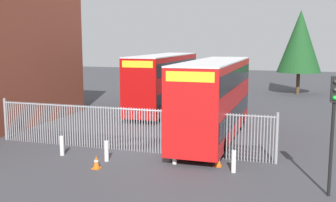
{
  "coord_description": "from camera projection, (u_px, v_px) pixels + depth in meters",
  "views": [
    {
      "loc": [
        7.09,
        -18.32,
        5.53
      ],
      "look_at": [
        0.0,
        4.0,
        2.0
      ],
      "focal_mm": 43.28,
      "sensor_mm": 36.0,
      "label": 1
    }
  ],
  "objects": [
    {
      "name": "ground_plane",
      "position": [
        186.0,
        122.0,
        27.76
      ],
      "size": [
        100.0,
        100.0,
        0.0
      ],
      "primitive_type": "plane",
      "color": "#3D3D42"
    },
    {
      "name": "palisade_fence",
      "position": [
        126.0,
        128.0,
        20.32
      ],
      "size": [
        14.76,
        0.14,
        2.35
      ],
      "color": "gray",
      "rests_on": "ground"
    },
    {
      "name": "double_decker_bus_near_gate",
      "position": [
        214.0,
        97.0,
        22.38
      ],
      "size": [
        2.54,
        10.81,
        4.42
      ],
      "color": "red",
      "rests_on": "ground"
    },
    {
      "name": "double_decker_bus_behind_fence_left",
      "position": [
        164.0,
        81.0,
        31.28
      ],
      "size": [
        2.54,
        10.81,
        4.42
      ],
      "color": "#B70C0C",
      "rests_on": "ground"
    },
    {
      "name": "bollard_near_left",
      "position": [
        62.0,
        146.0,
        19.57
      ],
      "size": [
        0.2,
        0.2,
        0.95
      ],
      "primitive_type": "cylinder",
      "color": "silver",
      "rests_on": "ground"
    },
    {
      "name": "bollard_center_front",
      "position": [
        106.0,
        151.0,
        18.62
      ],
      "size": [
        0.2,
        0.2,
        0.95
      ],
      "primitive_type": "cylinder",
      "color": "silver",
      "rests_on": "ground"
    },
    {
      "name": "bollard_near_right",
      "position": [
        175.0,
        154.0,
        18.2
      ],
      "size": [
        0.2,
        0.2,
        0.95
      ],
      "primitive_type": "cylinder",
      "color": "silver",
      "rests_on": "ground"
    },
    {
      "name": "bollard_far_right",
      "position": [
        234.0,
        161.0,
        17.03
      ],
      "size": [
        0.2,
        0.2,
        0.95
      ],
      "primitive_type": "cylinder",
      "color": "silver",
      "rests_on": "ground"
    },
    {
      "name": "traffic_cone_by_gate",
      "position": [
        218.0,
        160.0,
        17.87
      ],
      "size": [
        0.34,
        0.34,
        0.59
      ],
      "color": "orange",
      "rests_on": "ground"
    },
    {
      "name": "traffic_cone_mid_forecourt",
      "position": [
        96.0,
        162.0,
        17.54
      ],
      "size": [
        0.34,
        0.34,
        0.59
      ],
      "color": "orange",
      "rests_on": "ground"
    },
    {
      "name": "traffic_light_kerbside",
      "position": [
        333.0,
        114.0,
        14.07
      ],
      "size": [
        0.28,
        0.33,
        4.3
      ],
      "color": "black",
      "rests_on": "ground"
    },
    {
      "name": "tree_tall_back",
      "position": [
        300.0,
        41.0,
        41.17
      ],
      "size": [
        4.4,
        4.4,
        8.55
      ],
      "color": "#4C3823",
      "rests_on": "ground"
    }
  ]
}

